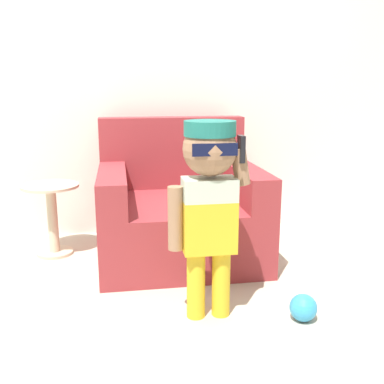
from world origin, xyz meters
name	(u,v)px	position (x,y,z in m)	size (l,w,h in m)	color
ground_plane	(162,263)	(0.00, 0.00, 0.00)	(10.00, 10.00, 0.00)	#BCB29E
wall_back	(150,69)	(0.00, 0.76, 1.30)	(10.00, 0.05, 2.60)	silver
armchair	(179,211)	(0.14, 0.16, 0.32)	(1.08, 1.01, 0.95)	maroon
person_child	(209,190)	(0.17, -0.75, 0.67)	(0.41, 0.31, 1.01)	gold
side_table	(52,213)	(-0.74, 0.30, 0.31)	(0.39, 0.39, 0.51)	beige
toy_ball	(303,308)	(0.64, -0.88, 0.07)	(0.14, 0.14, 0.14)	#3399D1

